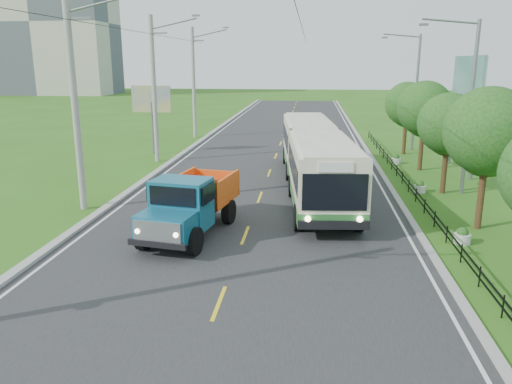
% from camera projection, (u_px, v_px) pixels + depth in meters
% --- Properties ---
extents(ground, '(240.00, 240.00, 0.00)m').
position_uv_depth(ground, '(219.00, 303.00, 14.75)').
color(ground, '#2E5C15').
rests_on(ground, ground).
extents(road, '(14.00, 120.00, 0.02)m').
position_uv_depth(road, '(272.00, 167.00, 33.98)').
color(road, '#28282B').
rests_on(road, ground).
extents(curb_left, '(0.40, 120.00, 0.15)m').
position_uv_depth(curb_left, '(169.00, 163.00, 34.72)').
color(curb_left, '#9E9E99').
rests_on(curb_left, ground).
extents(curb_right, '(0.30, 120.00, 0.10)m').
position_uv_depth(curb_right, '(379.00, 168.00, 33.22)').
color(curb_right, '#9E9E99').
rests_on(curb_right, ground).
extents(edge_line_left, '(0.12, 120.00, 0.00)m').
position_uv_depth(edge_line_left, '(176.00, 164.00, 34.67)').
color(edge_line_left, silver).
rests_on(edge_line_left, road).
extents(edge_line_right, '(0.12, 120.00, 0.00)m').
position_uv_depth(edge_line_right, '(371.00, 169.00, 33.28)').
color(edge_line_right, silver).
rests_on(edge_line_right, road).
extents(centre_dash, '(0.12, 2.20, 0.00)m').
position_uv_depth(centre_dash, '(219.00, 303.00, 14.74)').
color(centre_dash, yellow).
rests_on(centre_dash, road).
extents(railing_right, '(0.04, 40.00, 0.60)m').
position_uv_depth(railing_right, '(409.00, 187.00, 27.30)').
color(railing_right, black).
rests_on(railing_right, ground).
extents(pole_near, '(3.51, 0.32, 10.00)m').
position_uv_depth(pole_near, '(75.00, 103.00, 22.98)').
color(pole_near, gray).
rests_on(pole_near, ground).
extents(pole_mid, '(3.51, 0.32, 10.00)m').
position_uv_depth(pole_mid, '(155.00, 89.00, 34.52)').
color(pole_mid, gray).
rests_on(pole_mid, ground).
extents(pole_far, '(3.51, 0.32, 10.00)m').
position_uv_depth(pole_far, '(194.00, 82.00, 46.07)').
color(pole_far, gray).
rests_on(pole_far, ground).
extents(tree_third, '(3.60, 3.62, 6.00)m').
position_uv_depth(tree_third, '(488.00, 135.00, 20.54)').
color(tree_third, '#382314').
rests_on(tree_third, ground).
extents(tree_fourth, '(3.24, 3.31, 5.40)m').
position_uv_depth(tree_fourth, '(449.00, 127.00, 26.41)').
color(tree_fourth, '#382314').
rests_on(tree_fourth, ground).
extents(tree_fifth, '(3.48, 3.52, 5.80)m').
position_uv_depth(tree_fifth, '(425.00, 111.00, 32.11)').
color(tree_fifth, '#382314').
rests_on(tree_fifth, ground).
extents(tree_back, '(3.30, 3.36, 5.50)m').
position_uv_depth(tree_back, '(407.00, 106.00, 37.94)').
color(tree_back, '#382314').
rests_on(tree_back, ground).
extents(streetlight_mid, '(3.02, 0.20, 9.07)m').
position_uv_depth(streetlight_mid, '(468.00, 102.00, 25.86)').
color(streetlight_mid, slate).
rests_on(streetlight_mid, ground).
extents(streetlight_far, '(3.02, 0.20, 9.07)m').
position_uv_depth(streetlight_far, '(414.00, 88.00, 39.33)').
color(streetlight_far, slate).
rests_on(streetlight_far, ground).
extents(planter_near, '(0.64, 0.64, 0.67)m').
position_uv_depth(planter_near, '(462.00, 237.00, 19.55)').
color(planter_near, silver).
rests_on(planter_near, ground).
extents(planter_mid, '(0.64, 0.64, 0.67)m').
position_uv_depth(planter_mid, '(420.00, 187.00, 27.24)').
color(planter_mid, silver).
rests_on(planter_mid, ground).
extents(planter_far, '(0.64, 0.64, 0.67)m').
position_uv_depth(planter_far, '(396.00, 160.00, 34.94)').
color(planter_far, silver).
rests_on(planter_far, ground).
extents(billboard_left, '(3.00, 0.20, 5.20)m').
position_uv_depth(billboard_left, '(152.00, 103.00, 37.85)').
color(billboard_left, slate).
rests_on(billboard_left, ground).
extents(billboard_right, '(0.24, 6.00, 7.30)m').
position_uv_depth(billboard_right, '(467.00, 88.00, 31.35)').
color(billboard_right, slate).
rests_on(billboard_right, ground).
extents(apartment_near, '(28.00, 14.00, 30.00)m').
position_uv_depth(apartment_near, '(47.00, 24.00, 108.09)').
color(apartment_near, '#B7B2A3').
rests_on(apartment_near, ground).
extents(apartment_far, '(24.00, 14.00, 26.00)m').
position_uv_depth(apartment_far, '(7.00, 39.00, 135.26)').
color(apartment_far, '#B7B2A3').
rests_on(apartment_far, ground).
extents(bus, '(4.29, 17.53, 3.35)m').
position_uv_depth(bus, '(314.00, 154.00, 27.45)').
color(bus, '#2B6C2F').
rests_on(bus, ground).
extents(dump_truck, '(3.25, 6.32, 2.53)m').
position_uv_depth(dump_truck, '(190.00, 201.00, 20.29)').
color(dump_truck, '#145D7A').
rests_on(dump_truck, ground).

